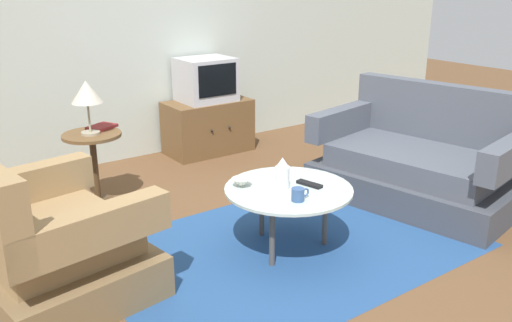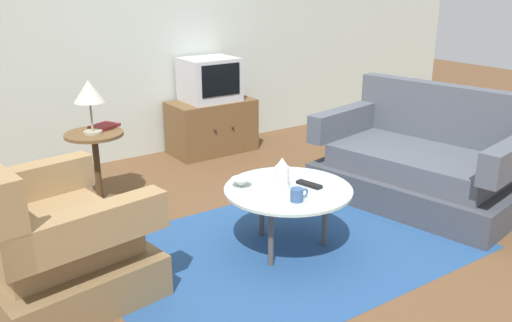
{
  "view_description": "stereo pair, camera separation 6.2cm",
  "coord_description": "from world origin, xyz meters",
  "px_view_note": "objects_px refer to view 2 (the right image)",
  "views": [
    {
      "loc": [
        -1.96,
        -2.6,
        1.7
      ],
      "look_at": [
        0.01,
        0.15,
        0.55
      ],
      "focal_mm": 38.28,
      "sensor_mm": 36.0,
      "label": 1
    },
    {
      "loc": [
        -1.91,
        -2.63,
        1.7
      ],
      "look_at": [
        0.01,
        0.15,
        0.55
      ],
      "focal_mm": 38.28,
      "sensor_mm": 36.0,
      "label": 2
    }
  ],
  "objects_px": {
    "armchair": "(46,245)",
    "side_table": "(96,153)",
    "table_lamp": "(89,93)",
    "vase": "(282,174)",
    "tv_remote_dark": "(309,184)",
    "tv_stand": "(212,126)",
    "mug": "(298,195)",
    "book": "(104,126)",
    "couch": "(422,165)",
    "coffee_table": "(288,193)",
    "television": "(210,79)",
    "bowl": "(241,182)"
  },
  "relations": [
    {
      "from": "table_lamp",
      "to": "vase",
      "type": "height_order",
      "value": "table_lamp"
    },
    {
      "from": "armchair",
      "to": "coffee_table",
      "type": "bearing_deg",
      "value": 68.09
    },
    {
      "from": "television",
      "to": "book",
      "type": "xyz_separation_m",
      "value": [
        -1.28,
        -0.55,
        -0.16
      ]
    },
    {
      "from": "tv_stand",
      "to": "mug",
      "type": "distance_m",
      "value": 2.41
    },
    {
      "from": "armchair",
      "to": "side_table",
      "type": "distance_m",
      "value": 1.31
    },
    {
      "from": "tv_stand",
      "to": "tv_remote_dark",
      "type": "distance_m",
      "value": 2.21
    },
    {
      "from": "coffee_table",
      "to": "book",
      "type": "relative_size",
      "value": 3.21
    },
    {
      "from": "side_table",
      "to": "tv_stand",
      "type": "distance_m",
      "value": 1.54
    },
    {
      "from": "vase",
      "to": "tv_remote_dark",
      "type": "distance_m",
      "value": 0.2
    },
    {
      "from": "coffee_table",
      "to": "television",
      "type": "height_order",
      "value": "television"
    },
    {
      "from": "bowl",
      "to": "tv_stand",
      "type": "bearing_deg",
      "value": 65.02
    },
    {
      "from": "vase",
      "to": "table_lamp",
      "type": "bearing_deg",
      "value": 116.96
    },
    {
      "from": "table_lamp",
      "to": "vase",
      "type": "relative_size",
      "value": 2.01
    },
    {
      "from": "tv_stand",
      "to": "mug",
      "type": "relative_size",
      "value": 6.89
    },
    {
      "from": "bowl",
      "to": "book",
      "type": "distance_m",
      "value": 1.43
    },
    {
      "from": "tv_stand",
      "to": "bowl",
      "type": "xyz_separation_m",
      "value": [
        -0.89,
        -1.9,
        0.19
      ]
    },
    {
      "from": "television",
      "to": "book",
      "type": "bearing_deg",
      "value": -156.74
    },
    {
      "from": "tv_remote_dark",
      "to": "tv_stand",
      "type": "bearing_deg",
      "value": 152.91
    },
    {
      "from": "bowl",
      "to": "book",
      "type": "bearing_deg",
      "value": 106.02
    },
    {
      "from": "vase",
      "to": "book",
      "type": "xyz_separation_m",
      "value": [
        -0.59,
        1.54,
        0.06
      ]
    },
    {
      "from": "side_table",
      "to": "table_lamp",
      "type": "height_order",
      "value": "table_lamp"
    },
    {
      "from": "table_lamp",
      "to": "vase",
      "type": "xyz_separation_m",
      "value": [
        0.72,
        -1.42,
        -0.36
      ]
    },
    {
      "from": "armchair",
      "to": "couch",
      "type": "distance_m",
      "value": 2.82
    },
    {
      "from": "armchair",
      "to": "vase",
      "type": "xyz_separation_m",
      "value": [
        1.39,
        -0.31,
        0.22
      ]
    },
    {
      "from": "side_table",
      "to": "table_lamp",
      "type": "distance_m",
      "value": 0.47
    },
    {
      "from": "couch",
      "to": "side_table",
      "type": "bearing_deg",
      "value": 45.5
    },
    {
      "from": "coffee_table",
      "to": "tv_remote_dark",
      "type": "height_order",
      "value": "tv_remote_dark"
    },
    {
      "from": "table_lamp",
      "to": "couch",
      "type": "bearing_deg",
      "value": -32.91
    },
    {
      "from": "coffee_table",
      "to": "bowl",
      "type": "relative_size",
      "value": 6.5
    },
    {
      "from": "tv_remote_dark",
      "to": "coffee_table",
      "type": "bearing_deg",
      "value": -122.58
    },
    {
      "from": "couch",
      "to": "table_lamp",
      "type": "xyz_separation_m",
      "value": [
        -2.14,
        1.38,
        0.59
      ]
    },
    {
      "from": "coffee_table",
      "to": "tv_stand",
      "type": "distance_m",
      "value": 2.2
    },
    {
      "from": "coffee_table",
      "to": "side_table",
      "type": "height_order",
      "value": "side_table"
    },
    {
      "from": "mug",
      "to": "book",
      "type": "bearing_deg",
      "value": 107.28
    },
    {
      "from": "coffee_table",
      "to": "television",
      "type": "bearing_deg",
      "value": 72.77
    },
    {
      "from": "table_lamp",
      "to": "mug",
      "type": "height_order",
      "value": "table_lamp"
    },
    {
      "from": "couch",
      "to": "mug",
      "type": "xyz_separation_m",
      "value": [
        -1.46,
        -0.25,
        0.17
      ]
    },
    {
      "from": "coffee_table",
      "to": "bowl",
      "type": "distance_m",
      "value": 0.31
    },
    {
      "from": "side_table",
      "to": "book",
      "type": "bearing_deg",
      "value": 39.99
    },
    {
      "from": "coffee_table",
      "to": "mug",
      "type": "relative_size",
      "value": 6.76
    },
    {
      "from": "armchair",
      "to": "table_lamp",
      "type": "relative_size",
      "value": 2.68
    },
    {
      "from": "armchair",
      "to": "couch",
      "type": "relative_size",
      "value": 0.66
    },
    {
      "from": "tv_stand",
      "to": "table_lamp",
      "type": "xyz_separation_m",
      "value": [
        -1.41,
        -0.65,
        0.62
      ]
    },
    {
      "from": "tv_stand",
      "to": "vase",
      "type": "bearing_deg",
      "value": -108.34
    },
    {
      "from": "television",
      "to": "bowl",
      "type": "xyz_separation_m",
      "value": [
        -0.89,
        -1.92,
        -0.28
      ]
    },
    {
      "from": "couch",
      "to": "coffee_table",
      "type": "bearing_deg",
      "value": 81.28
    },
    {
      "from": "couch",
      "to": "coffee_table",
      "type": "distance_m",
      "value": 1.39
    },
    {
      "from": "table_lamp",
      "to": "bowl",
      "type": "relative_size",
      "value": 3.23
    },
    {
      "from": "armchair",
      "to": "side_table",
      "type": "relative_size",
      "value": 1.93
    },
    {
      "from": "armchair",
      "to": "side_table",
      "type": "bearing_deg",
      "value": 140.39
    }
  ]
}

